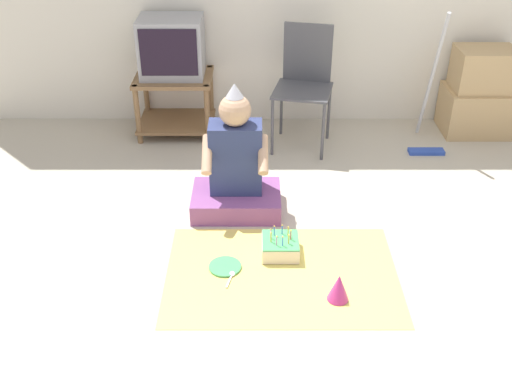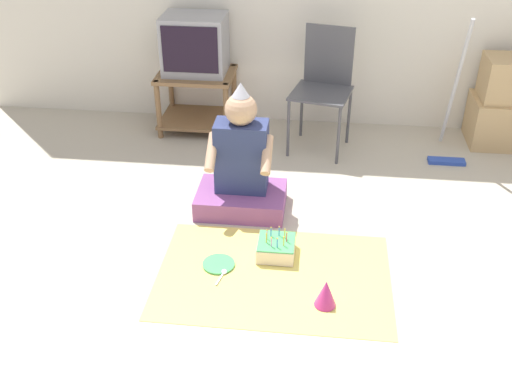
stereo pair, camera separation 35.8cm
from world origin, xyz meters
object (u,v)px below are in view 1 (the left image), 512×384
at_px(tv, 170,47).
at_px(birthday_cake, 279,246).
at_px(dust_mop, 428,112).
at_px(cardboard_box_stack, 477,94).
at_px(person_seated, 235,171).
at_px(paper_plate, 224,267).
at_px(party_hat_blue, 338,287).
at_px(folding_chair, 303,78).

distance_m(tv, birthday_cake, 2.04).
bearing_deg(dust_mop, cardboard_box_stack, 33.77).
relative_size(person_seated, paper_plate, 4.64).
relative_size(tv, cardboard_box_stack, 0.70).
xyz_separation_m(dust_mop, person_seated, (-1.49, -0.89, -0.02)).
bearing_deg(party_hat_blue, folding_chair, 92.03).
bearing_deg(folding_chair, person_seated, -116.71).
height_order(folding_chair, birthday_cake, folding_chair).
xyz_separation_m(dust_mop, paper_plate, (-1.54, -1.54, -0.30)).
relative_size(tv, folding_chair, 0.53).
bearing_deg(party_hat_blue, tv, 117.43).
height_order(folding_chair, person_seated, folding_chair).
height_order(folding_chair, dust_mop, dust_mop).
distance_m(tv, cardboard_box_stack, 2.55).
xyz_separation_m(birthday_cake, paper_plate, (-0.33, -0.14, -0.05)).
xyz_separation_m(tv, dust_mop, (2.03, -0.34, -0.42)).
bearing_deg(folding_chair, cardboard_box_stack, 7.86).
relative_size(tv, party_hat_blue, 3.10).
distance_m(folding_chair, paper_plate, 1.84).
xyz_separation_m(tv, paper_plate, (0.49, -1.88, -0.72)).
relative_size(folding_chair, person_seated, 1.06).
relative_size(folding_chair, party_hat_blue, 5.84).
distance_m(dust_mop, paper_plate, 2.20).
distance_m(folding_chair, cardboard_box_stack, 1.50).
relative_size(folding_chair, cardboard_box_stack, 1.32).
relative_size(folding_chair, birthday_cake, 4.26).
bearing_deg(person_seated, folding_chair, 63.29).
bearing_deg(paper_plate, birthday_cake, 22.70).
xyz_separation_m(folding_chair, cardboard_box_stack, (1.47, 0.20, -0.22)).
relative_size(tv, birthday_cake, 2.26).
bearing_deg(tv, party_hat_blue, -62.57).
distance_m(birthday_cake, party_hat_blue, 0.51).
height_order(tv, folding_chair, tv).
height_order(folding_chair, paper_plate, folding_chair).
bearing_deg(dust_mop, person_seated, -149.06).
bearing_deg(birthday_cake, dust_mop, 49.32).
bearing_deg(person_seated, paper_plate, -94.40).
relative_size(birthday_cake, paper_plate, 1.16).
relative_size(dust_mop, party_hat_blue, 6.88).
bearing_deg(dust_mop, party_hat_blue, -116.50).
bearing_deg(tv, dust_mop, -9.47).
height_order(tv, paper_plate, tv).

